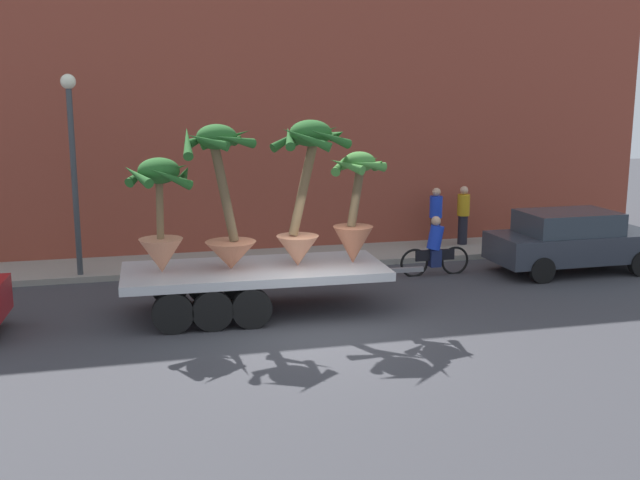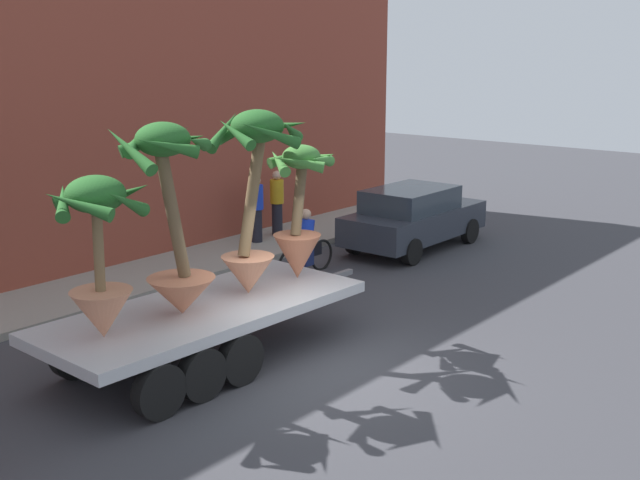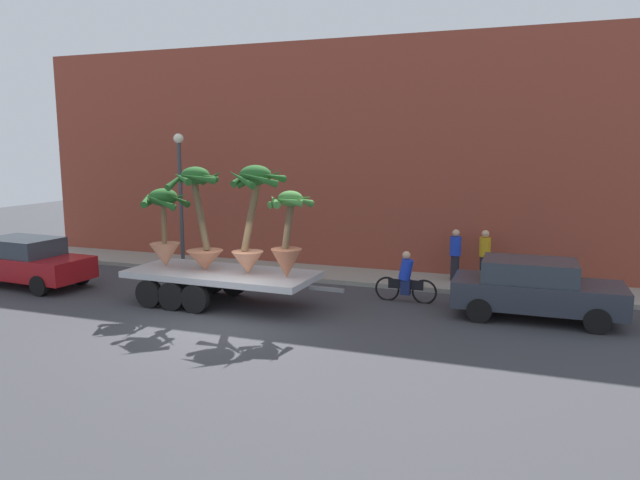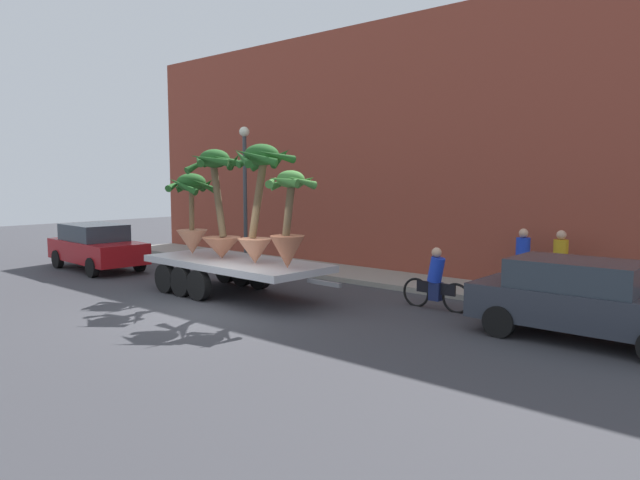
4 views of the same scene
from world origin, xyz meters
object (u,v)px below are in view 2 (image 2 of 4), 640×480
Objects in this scene: potted_palm_middle at (99,256)px; pedestrian_far_left at (277,202)px; potted_palm_front at (253,192)px; parked_car at (413,217)px; cyclist at (306,246)px; potted_palm_rear at (299,219)px; potted_palm_extra at (173,225)px; pedestrian_near_gate at (256,207)px; flatbed_trailer at (192,322)px.

potted_palm_middle is 10.11m from pedestrian_far_left.
potted_palm_front reaches higher than parked_car.
cyclist is (3.86, 2.19, -2.01)m from potted_palm_front.
potted_palm_rear reaches higher than pedestrian_far_left.
parked_car is at bearing 10.02° from potted_palm_extra.
potted_palm_front reaches higher than cyclist.
pedestrian_near_gate is at bearing 30.51° from potted_palm_middle.
potted_palm_front reaches higher than potted_palm_extra.
flatbed_trailer is 2.73× the size of potted_palm_rear.
pedestrian_near_gate reaches higher than cyclist.
potted_palm_rear reaches higher than parked_car.
potted_palm_extra reaches higher than pedestrian_far_left.
cyclist is at bearing -112.84° from pedestrian_near_gate.
potted_palm_middle is 3.00m from potted_palm_front.
flatbed_trailer is 3.79× the size of pedestrian_near_gate.
flatbed_trailer is at bearing -143.38° from pedestrian_near_gate.
potted_palm_front is 7.81m from parked_car.
potted_palm_extra reaches higher than flatbed_trailer.
pedestrian_far_left is at bearing 45.96° from potted_palm_rear.
potted_palm_rear is 1.29× the size of cyclist.
potted_palm_front is at bearing -2.26° from potted_palm_middle.
potted_palm_front is 1.70m from potted_palm_extra.
pedestrian_far_left is (-1.53, 3.26, 0.22)m from parked_car.
pedestrian_near_gate is (6.28, 4.67, 0.29)m from flatbed_trailer.
potted_palm_front is at bearing -136.04° from pedestrian_near_gate.
cyclist is at bearing 16.90° from potted_palm_middle.
potted_palm_rear is (2.40, -0.15, 1.31)m from flatbed_trailer.
cyclist is 1.08× the size of pedestrian_far_left.
flatbed_trailer is at bearing -169.96° from parked_car.
potted_palm_middle is at bearing -151.48° from pedestrian_far_left.
pedestrian_far_left is at bearing 53.63° from cyclist.
potted_palm_front reaches higher than potted_palm_rear.
parked_car is at bearing -64.79° from pedestrian_far_left.
pedestrian_near_gate is 1.00× the size of pedestrian_far_left.
potted_palm_front is at bearing -140.07° from pedestrian_far_left.
potted_palm_middle is at bearing -163.10° from cyclist.
potted_palm_middle is 0.54× the size of parked_car.
potted_palm_front is (2.95, -0.12, 0.49)m from potted_palm_middle.
pedestrian_near_gate is at bearing 128.14° from parked_car.
parked_car is at bearing 8.45° from potted_palm_middle.
cyclist is 3.40m from pedestrian_far_left.
pedestrian_near_gate is 0.93m from pedestrian_far_left.
cyclist is at bearing 38.70° from potted_palm_rear.
potted_palm_middle is at bearing -149.49° from pedestrian_near_gate.
potted_palm_front reaches higher than pedestrian_near_gate.
potted_palm_rear is 1.24m from potted_palm_front.
potted_palm_rear is at bearing -2.01° from potted_palm_extra.
potted_palm_rear is 0.78× the size of potted_palm_front.
potted_palm_extra reaches higher than potted_palm_rear.
potted_palm_extra reaches higher than cyclist.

